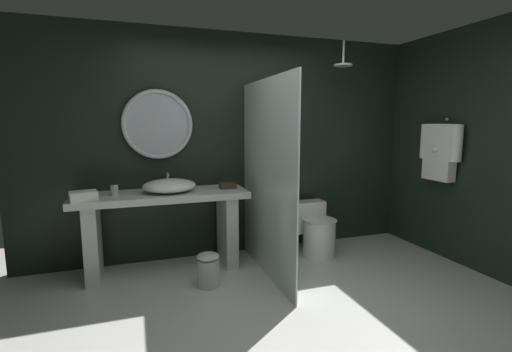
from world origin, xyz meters
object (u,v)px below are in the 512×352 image
object	(u,v)px
tissue_box	(228,186)
hanging_bathrobe	(440,149)
tumbler_cup	(114,190)
toilet	(316,230)
rain_shower_head	(343,63)
waste_bin	(208,269)
round_wall_mirror	(158,124)
vessel_sink	(169,186)
folded_hand_towel	(83,196)

from	to	relation	value
tissue_box	hanging_bathrobe	world-z (taller)	hanging_bathrobe
tumbler_cup	toilet	xyz separation A→B (m)	(2.24, -0.07, -0.62)
tissue_box	hanging_bathrobe	xyz separation A→B (m)	(2.35, -0.60, 0.39)
rain_shower_head	toilet	bearing A→B (deg)	174.47
waste_bin	hanging_bathrobe	bearing A→B (deg)	-1.36
round_wall_mirror	rain_shower_head	distance (m)	2.20
tumbler_cup	rain_shower_head	distance (m)	2.86
tissue_box	toilet	bearing A→B (deg)	-4.22
round_wall_mirror	toilet	world-z (taller)	round_wall_mirror
rain_shower_head	vessel_sink	bearing A→B (deg)	177.93
tissue_box	waste_bin	xyz separation A→B (m)	(-0.34, -0.54, -0.72)
vessel_sink	waste_bin	world-z (taller)	vessel_sink
round_wall_mirror	tissue_box	bearing A→B (deg)	-20.47
tissue_box	folded_hand_towel	world-z (taller)	folded_hand_towel
round_wall_mirror	waste_bin	distance (m)	1.64
toilet	waste_bin	world-z (taller)	toilet
rain_shower_head	folded_hand_towel	bearing A→B (deg)	-178.13
toilet	waste_bin	size ratio (longest dim) A/B	1.84
vessel_sink	folded_hand_towel	size ratio (longest dim) A/B	2.31
round_wall_mirror	waste_bin	size ratio (longest dim) A/B	2.28
round_wall_mirror	toilet	xyz separation A→B (m)	(1.77, -0.34, -1.27)
tissue_box	round_wall_mirror	distance (m)	1.01
round_wall_mirror	waste_bin	xyz separation A→B (m)	(0.37, -0.80, -1.39)
tissue_box	waste_bin	bearing A→B (deg)	-122.22
round_wall_mirror	hanging_bathrobe	bearing A→B (deg)	-15.77
tissue_box	hanging_bathrobe	size ratio (longest dim) A/B	0.24
vessel_sink	folded_hand_towel	world-z (taller)	vessel_sink
vessel_sink	round_wall_mirror	xyz separation A→B (m)	(-0.07, 0.30, 0.63)
folded_hand_towel	tumbler_cup	bearing A→B (deg)	35.78
round_wall_mirror	toilet	distance (m)	2.21
vessel_sink	tissue_box	size ratio (longest dim) A/B	3.14
round_wall_mirror	folded_hand_towel	size ratio (longest dim) A/B	3.19
tumbler_cup	hanging_bathrobe	xyz separation A→B (m)	(3.52, -0.59, 0.37)
tumbler_cup	vessel_sink	bearing A→B (deg)	-2.72
tissue_box	toilet	world-z (taller)	tissue_box
vessel_sink	round_wall_mirror	bearing A→B (deg)	103.84
tumbler_cup	toilet	world-z (taller)	tumbler_cup
tumbler_cup	tissue_box	size ratio (longest dim) A/B	0.59
tumbler_cup	rain_shower_head	bearing A→B (deg)	-2.21
tissue_box	rain_shower_head	world-z (taller)	rain_shower_head
hanging_bathrobe	waste_bin	size ratio (longest dim) A/B	2.16
rain_shower_head	round_wall_mirror	bearing A→B (deg)	169.81
tumbler_cup	folded_hand_towel	world-z (taller)	tumbler_cup
vessel_sink	tissue_box	xyz separation A→B (m)	(0.63, 0.03, -0.04)
tissue_box	toilet	xyz separation A→B (m)	(1.07, -0.08, -0.60)
round_wall_mirror	folded_hand_towel	distance (m)	1.08
tissue_box	round_wall_mirror	world-z (taller)	round_wall_mirror
rain_shower_head	toilet	xyz separation A→B (m)	(-0.28, 0.03, -1.96)
tumbler_cup	round_wall_mirror	bearing A→B (deg)	30.45
vessel_sink	tissue_box	distance (m)	0.63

